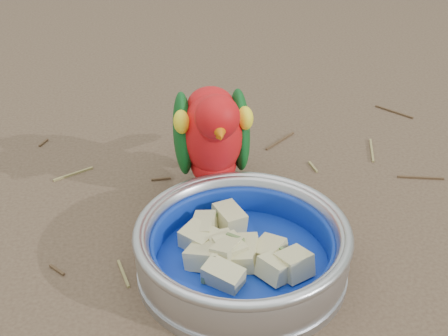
{
  "coord_description": "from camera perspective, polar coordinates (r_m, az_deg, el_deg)",
  "views": [
    {
      "loc": [
        -0.01,
        -0.53,
        0.47
      ],
      "look_at": [
        0.09,
        0.09,
        0.08
      ],
      "focal_mm": 50.0,
      "sensor_mm": 36.0,
      "label": 1
    }
  ],
  "objects": [
    {
      "name": "ground",
      "position": [
        0.7,
        -6.06,
        -10.08
      ],
      "size": [
        60.0,
        60.0,
        0.0
      ],
      "primitive_type": "plane",
      "color": "#503C2E"
    },
    {
      "name": "food_bowl",
      "position": [
        0.7,
        1.65,
        -8.98
      ],
      "size": [
        0.23,
        0.23,
        0.02
      ],
      "primitive_type": "cylinder",
      "color": "#B2B2BA",
      "rests_on": "ground"
    },
    {
      "name": "bowl_wall",
      "position": [
        0.69,
        1.69,
        -7.07
      ],
      "size": [
        0.23,
        0.23,
        0.04
      ],
      "primitive_type": null,
      "color": "#B2B2BA",
      "rests_on": "food_bowl"
    },
    {
      "name": "fruit_wedges",
      "position": [
        0.69,
        1.68,
        -7.53
      ],
      "size": [
        0.14,
        0.14,
        0.03
      ],
      "primitive_type": null,
      "color": "#C1B983",
      "rests_on": "food_bowl"
    },
    {
      "name": "lory_parrot",
      "position": [
        0.78,
        -1.04,
        2.21
      ],
      "size": [
        0.1,
        0.21,
        0.17
      ],
      "primitive_type": null,
      "rotation": [
        0.0,
        0.0,
        -3.16
      ],
      "color": "red",
      "rests_on": "ground"
    },
    {
      "name": "ground_debris",
      "position": [
        0.74,
        -4.78,
        -7.09
      ],
      "size": [
        0.9,
        0.8,
        0.01
      ],
      "primitive_type": null,
      "color": "olive",
      "rests_on": "ground"
    }
  ]
}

